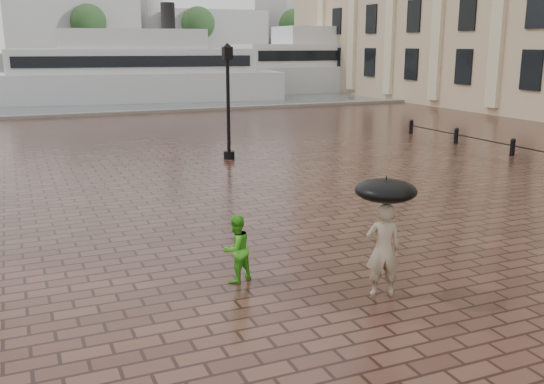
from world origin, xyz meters
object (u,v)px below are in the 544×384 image
at_px(street_lamps, 8,105).
at_px(ferry_far, 337,65).
at_px(ferry_near, 135,72).
at_px(adult_pedestrian, 383,250).
at_px(child_pedestrian, 236,249).

height_order(street_lamps, ferry_far, ferry_far).
height_order(ferry_near, ferry_far, ferry_far).
bearing_deg(ferry_far, adult_pedestrian, -119.78).
bearing_deg(street_lamps, ferry_near, 69.88).
xyz_separation_m(child_pedestrian, ferry_near, (5.74, 39.83, 1.67)).
height_order(street_lamps, adult_pedestrian, street_lamps).
distance_m(ferry_near, ferry_far, 21.21).
distance_m(adult_pedestrian, ferry_near, 41.67).
xyz_separation_m(child_pedestrian, ferry_far, (26.59, 43.72, 1.87)).
height_order(adult_pedestrian, child_pedestrian, adult_pedestrian).
distance_m(adult_pedestrian, child_pedestrian, 2.79).
bearing_deg(adult_pedestrian, ferry_near, -74.16).
bearing_deg(ferry_near, street_lamps, -102.47).
distance_m(street_lamps, ferry_far, 42.71).
relative_size(adult_pedestrian, child_pedestrian, 1.32).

